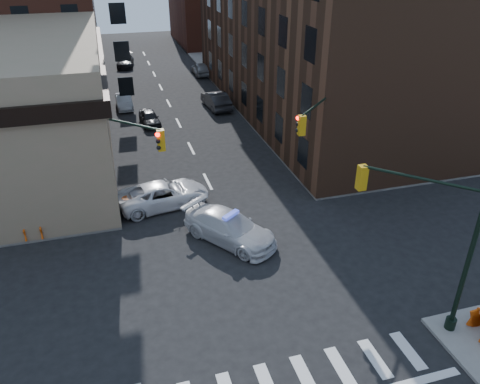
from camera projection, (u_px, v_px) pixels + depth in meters
ground at (251, 269)px, 23.47m from camera, size 140.00×140.00×0.00m
sidewalk_ne at (352, 75)px, 56.69m from camera, size 34.00×54.50×0.15m
commercial_row_ne at (315, 34)px, 42.30m from camera, size 14.00×34.00×14.00m
filler_ne at (227, 1)px, 72.99m from camera, size 16.00×16.00×12.00m
signal_pole_se at (444, 232)px, 18.08m from camera, size 5.40×5.27×8.00m
signal_pole_nw at (115, 161)px, 24.48m from camera, size 3.58×3.67×8.00m
signal_pole_ne at (320, 138)px, 27.34m from camera, size 3.67×3.58×8.00m
tree_ne_near at (246, 68)px, 45.58m from camera, size 3.00×3.00×4.85m
tree_ne_far at (225, 51)px, 52.34m from camera, size 3.00×3.00×4.85m
police_car at (230, 228)px, 25.34m from camera, size 5.06×5.83×1.61m
pickup at (164, 194)px, 28.71m from camera, size 5.91×3.42×1.55m
parked_car_wnear at (150, 118)px, 41.39m from camera, size 1.82×3.87×1.28m
parked_car_wfar at (124, 102)px, 45.43m from camera, size 1.52×4.10×1.34m
parked_car_wdeep at (125, 61)px, 60.27m from camera, size 2.58×5.12×1.43m
parked_car_enear at (216, 100)px, 45.38m from camera, size 2.12×5.12×1.65m
parked_car_efar at (201, 69)px, 56.53m from camera, size 1.77×4.40×1.50m
pedestrian_a at (92, 196)px, 28.04m from camera, size 0.64×0.45×1.68m
pedestrian_b at (67, 199)px, 27.71m from camera, size 1.07×0.98×1.77m
pedestrian_c at (54, 208)px, 26.82m from camera, size 1.08×0.89×1.72m
barrel_road at (244, 232)px, 25.64m from camera, size 0.64×0.64×0.90m
barrel_bank at (128, 205)px, 28.01m from camera, size 0.69×0.69×1.06m
barricade_nw_a at (57, 218)px, 26.64m from camera, size 1.21×0.82×0.83m
barricade_nw_b at (34, 232)px, 25.42m from camera, size 1.14×0.61×0.83m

